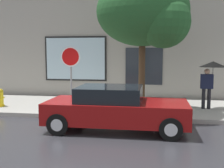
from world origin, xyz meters
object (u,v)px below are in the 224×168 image
at_px(parked_car, 115,108).
at_px(stop_sign, 71,66).
at_px(pedestrian_with_umbrella, 211,70).
at_px(fire_hydrant, 1,98).
at_px(street_tree, 147,14).

xyz_separation_m(parked_car, stop_sign, (-2.01, 1.95, 1.20)).
bearing_deg(pedestrian_with_umbrella, parked_car, -137.95).
xyz_separation_m(parked_car, fire_hydrant, (-5.11, 2.18, -0.16)).
bearing_deg(street_tree, parked_car, -110.80).
bearing_deg(fire_hydrant, street_tree, 0.30).
xyz_separation_m(fire_hydrant, pedestrian_with_umbrella, (8.46, 0.84, 1.17)).
bearing_deg(parked_car, street_tree, 69.20).
height_order(parked_car, stop_sign, stop_sign).
distance_m(parked_car, stop_sign, 3.05).
bearing_deg(fire_hydrant, parked_car, -23.08).
xyz_separation_m(parked_car, street_tree, (0.84, 2.21, 3.13)).
bearing_deg(pedestrian_with_umbrella, street_tree, -162.09).
bearing_deg(parked_car, pedestrian_with_umbrella, 42.05).
distance_m(parked_car, fire_hydrant, 5.56).
height_order(fire_hydrant, pedestrian_with_umbrella, pedestrian_with_umbrella).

